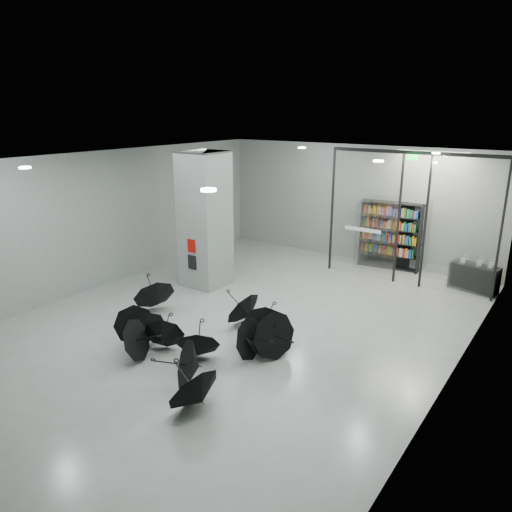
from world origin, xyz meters
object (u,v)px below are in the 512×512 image
Objects in this scene: column at (205,220)px; bookshelf at (390,235)px; umbrella_cluster at (206,340)px; shop_counter at (474,278)px.

column reaches higher than bookshelf.
bookshelf is (3.95, 4.75, -0.88)m from column.
bookshelf is at bearing 82.26° from umbrella_cluster.
column is 4.69m from umbrella_cluster.
shop_counter is (6.79, 4.08, -1.60)m from column.
umbrella_cluster is (2.86, -3.31, -1.70)m from column.
column is 6.24m from bookshelf.
bookshelf is 1.68× the size of shop_counter.
column is 3.01× the size of shop_counter.
bookshelf is 3.01m from shop_counter.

